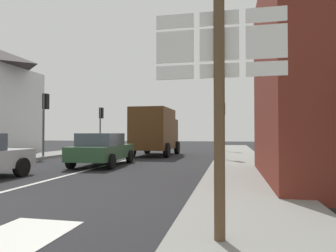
% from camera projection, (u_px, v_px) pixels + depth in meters
% --- Properties ---
extents(ground_plane, '(80.00, 80.00, 0.00)m').
position_uv_depth(ground_plane, '(118.00, 162.00, 15.33)').
color(ground_plane, '#232326').
extents(sidewalk_right, '(2.53, 44.00, 0.14)m').
position_uv_depth(sidewalk_right, '(242.00, 168.00, 12.15)').
color(sidewalk_right, gray).
rests_on(sidewalk_right, ground).
extents(lane_centre_stripe, '(0.16, 12.00, 0.01)m').
position_uv_depth(lane_centre_stripe, '(80.00, 172.00, 11.42)').
color(lane_centre_stripe, silver).
rests_on(lane_centre_stripe, ground).
extents(lane_turn_arrow, '(1.20, 2.20, 0.01)m').
position_uv_depth(lane_turn_arrow, '(4.00, 243.00, 4.03)').
color(lane_turn_arrow, silver).
rests_on(lane_turn_arrow, ground).
extents(sedan_far, '(2.13, 4.28, 1.47)m').
position_uv_depth(sedan_far, '(102.00, 149.00, 13.71)').
color(sedan_far, '#2D5133').
rests_on(sedan_far, ground).
extents(delivery_truck, '(2.51, 5.02, 3.05)m').
position_uv_depth(delivery_truck, '(155.00, 130.00, 19.88)').
color(delivery_truck, '#4C2D14').
rests_on(delivery_truck, ground).
extents(route_sign_post, '(1.66, 0.14, 3.20)m').
position_uv_depth(route_sign_post, '(219.00, 92.00, 3.84)').
color(route_sign_post, brown).
rests_on(route_sign_post, ground).
extents(traffic_light_near_right, '(0.30, 0.49, 3.35)m').
position_uv_depth(traffic_light_near_right, '(220.00, 114.00, 15.95)').
color(traffic_light_near_right, '#47474C').
rests_on(traffic_light_near_right, ground).
extents(traffic_light_far_right, '(0.30, 0.49, 3.76)m').
position_uv_depth(traffic_light_far_right, '(223.00, 116.00, 22.70)').
color(traffic_light_far_right, '#47474C').
rests_on(traffic_light_far_right, ground).
extents(traffic_light_near_left, '(0.30, 0.49, 3.79)m').
position_uv_depth(traffic_light_near_left, '(45.00, 110.00, 17.67)').
color(traffic_light_near_left, '#47474C').
rests_on(traffic_light_near_left, ground).
extents(traffic_light_far_left, '(0.30, 0.49, 3.62)m').
position_uv_depth(traffic_light_far_left, '(101.00, 119.00, 25.28)').
color(traffic_light_far_left, '#47474C').
rests_on(traffic_light_far_left, ground).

